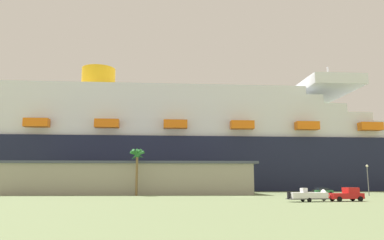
{
  "coord_description": "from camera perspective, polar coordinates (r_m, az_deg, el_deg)",
  "views": [
    {
      "loc": [
        -19.97,
        -82.73,
        2.98
      ],
      "look_at": [
        -7.24,
        29.25,
        21.36
      ],
      "focal_mm": 35.95,
      "sensor_mm": 36.0,
      "label": 1
    }
  ],
  "objects": [
    {
      "name": "cruise_ship",
      "position": [
        147.94,
        -2.76,
        -4.22
      ],
      "size": [
        237.25,
        44.9,
        55.49
      ],
      "color": "#191E38",
      "rests_on": "ground_plane"
    },
    {
      "name": "palm_tree",
      "position": [
        90.1,
        -8.16,
        -5.71
      ],
      "size": [
        3.57,
        3.31,
        10.67
      ],
      "color": "brown",
      "rests_on": "ground_plane"
    },
    {
      "name": "parked_car_black_coupe",
      "position": [
        115.34,
        18.59,
        -9.85
      ],
      "size": [
        4.88,
        2.72,
        1.58
      ],
      "color": "black",
      "rests_on": "ground_plane"
    },
    {
      "name": "terminal_building",
      "position": [
        104.7,
        -9.01,
        -8.56
      ],
      "size": [
        65.15,
        29.88,
        8.08
      ],
      "color": "gray",
      "rests_on": "ground_plane"
    },
    {
      "name": "street_lamp",
      "position": [
        97.49,
        24.61,
        -7.44
      ],
      "size": [
        0.56,
        0.56,
        7.03
      ],
      "color": "slate",
      "rests_on": "ground_plane"
    },
    {
      "name": "ground_plane",
      "position": [
        114.52,
        3.62,
        -10.74
      ],
      "size": [
        600.0,
        600.0,
        0.0
      ],
      "primitive_type": "plane",
      "color": "#66754C"
    },
    {
      "name": "small_boat_on_trailer",
      "position": [
        64.35,
        17.34,
        -10.65
      ],
      "size": [
        8.31,
        2.75,
        2.15
      ],
      "color": "#595960",
      "rests_on": "ground_plane"
    },
    {
      "name": "pickup_truck",
      "position": [
        67.68,
        21.99,
        -10.24
      ],
      "size": [
        5.79,
        2.78,
        2.2
      ],
      "color": "red",
      "rests_on": "ground_plane"
    },
    {
      "name": "parked_car_green_wagon",
      "position": [
        107.14,
        18.95,
        -9.92
      ],
      "size": [
        4.58,
        2.52,
        1.58
      ],
      "color": "#2D723F",
      "rests_on": "ground_plane"
    }
  ]
}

